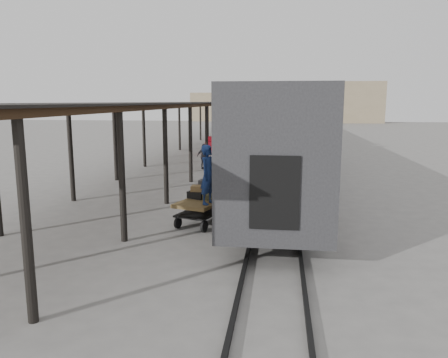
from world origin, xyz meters
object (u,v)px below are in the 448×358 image
at_px(baggage_cart, 205,205).
at_px(luggage_tug, 212,146).
at_px(porter, 208,175).
at_px(pedestrian, 204,157).

xyz_separation_m(baggage_cart, luggage_tug, (-2.92, 20.10, -0.01)).
distance_m(baggage_cart, porter, 1.38).
relative_size(baggage_cart, pedestrian, 1.68).
xyz_separation_m(porter, pedestrian, (-2.42, 12.85, -1.04)).
bearing_deg(luggage_tug, baggage_cart, -84.36).
bearing_deg(luggage_tug, porter, -83.94).
height_order(baggage_cart, porter, porter).
bearing_deg(pedestrian, luggage_tug, -73.32).
distance_m(luggage_tug, pedestrian, 7.94).
relative_size(luggage_tug, pedestrian, 1.02).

